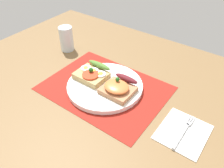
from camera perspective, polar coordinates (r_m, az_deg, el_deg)
name	(u,v)px	position (r cm, az deg, el deg)	size (l,w,h in cm)	color
ground_plane	(105,92)	(80.29, -1.73, -1.97)	(120.00, 90.00, 3.20)	brown
placemat	(105,88)	(79.15, -1.75, -1.01)	(40.55, 30.45, 0.30)	maroon
plate	(105,86)	(78.55, -1.77, -0.49)	(25.76, 25.76, 1.59)	white
sandwich_egg_tomato	(92,74)	(80.48, -4.90, 2.57)	(10.69, 10.03, 4.24)	tan
sandwich_salmon	(118,87)	(73.93, 1.60, -0.84)	(10.03, 10.40, 5.11)	#B27B54
napkin	(183,132)	(68.44, 17.23, -11.24)	(12.70, 14.28, 0.60)	white
fork	(184,130)	(68.26, 17.46, -10.89)	(1.62, 13.90, 0.32)	#B7B7BC
drinking_glass	(66,39)	(100.02, -11.24, 10.96)	(5.62, 5.62, 10.36)	silver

